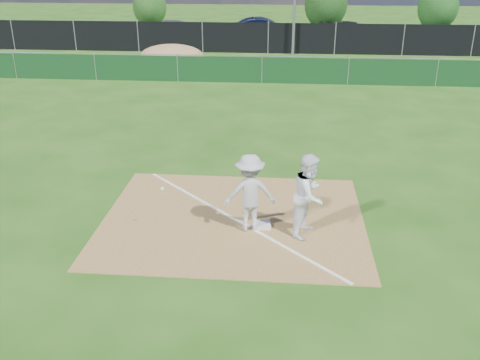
% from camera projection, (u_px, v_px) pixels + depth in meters
% --- Properties ---
extents(ground, '(90.00, 90.00, 0.00)m').
position_uv_depth(ground, '(256.00, 112.00, 20.65)').
color(ground, '#224F10').
rests_on(ground, ground).
extents(infield_dirt, '(6.00, 5.00, 0.02)m').
position_uv_depth(infield_dirt, '(233.00, 219.00, 12.40)').
color(infield_dirt, olive).
rests_on(infield_dirt, ground).
extents(foul_line, '(5.01, 5.01, 0.01)m').
position_uv_depth(foul_line, '(233.00, 218.00, 12.40)').
color(foul_line, white).
rests_on(foul_line, infield_dirt).
extents(green_fence, '(44.00, 0.05, 1.20)m').
position_uv_depth(green_fence, '(262.00, 70.00, 24.99)').
color(green_fence, black).
rests_on(green_fence, ground).
extents(dirt_mound, '(3.38, 2.60, 1.17)m').
position_uv_depth(dirt_mound, '(172.00, 56.00, 28.59)').
color(dirt_mound, '#967348').
rests_on(dirt_mound, ground).
extents(black_fence, '(46.00, 0.04, 1.80)m').
position_uv_depth(black_fence, '(268.00, 38.00, 32.20)').
color(black_fence, black).
rests_on(black_fence, ground).
extents(parking_lot, '(46.00, 9.00, 0.01)m').
position_uv_depth(parking_lot, '(270.00, 41.00, 37.13)').
color(parking_lot, black).
rests_on(parking_lot, ground).
extents(first_base, '(0.39, 0.39, 0.07)m').
position_uv_depth(first_base, '(263.00, 225.00, 12.03)').
color(first_base, silver).
rests_on(first_base, infield_dirt).
extents(play_at_first, '(2.51, 0.89, 1.76)m').
position_uv_depth(play_at_first, '(250.00, 193.00, 11.60)').
color(play_at_first, silver).
rests_on(play_at_first, infield_dirt).
extents(runner, '(0.98, 1.10, 1.85)m').
position_uv_depth(runner, '(309.00, 195.00, 11.44)').
color(runner, white).
rests_on(runner, ground).
extents(car_left, '(4.44, 1.96, 1.48)m').
position_uv_depth(car_left, '(177.00, 30.00, 36.60)').
color(car_left, '#B4B7BC').
rests_on(car_left, parking_lot).
extents(car_mid, '(4.68, 2.20, 1.48)m').
position_uv_depth(car_mid, '(263.00, 29.00, 37.18)').
color(car_mid, black).
rests_on(car_mid, parking_lot).
extents(car_right, '(4.47, 1.89, 1.29)m').
position_uv_depth(car_right, '(352.00, 31.00, 36.69)').
color(car_right, black).
rests_on(car_right, parking_lot).
extents(tree_left, '(2.66, 2.66, 3.15)m').
position_uv_depth(tree_left, '(150.00, 7.00, 42.51)').
color(tree_left, '#382316').
rests_on(tree_left, ground).
extents(tree_mid, '(3.22, 3.22, 3.82)m').
position_uv_depth(tree_mid, '(326.00, 5.00, 40.74)').
color(tree_mid, '#382316').
rests_on(tree_mid, ground).
extents(tree_right, '(2.96, 2.96, 3.51)m').
position_uv_depth(tree_right, '(438.00, 8.00, 40.22)').
color(tree_right, '#382316').
rests_on(tree_right, ground).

